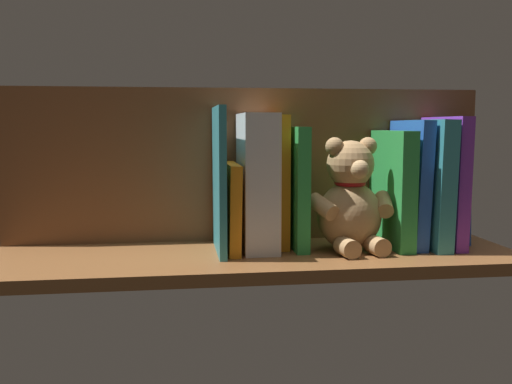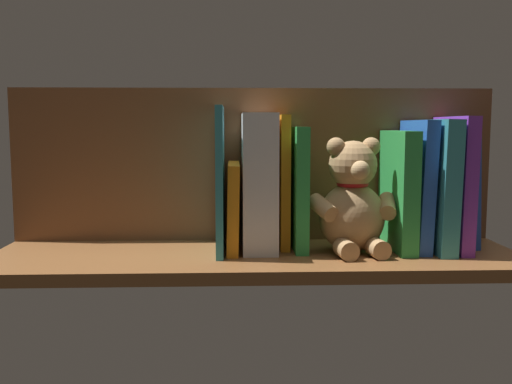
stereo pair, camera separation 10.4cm
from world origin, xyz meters
TOP-DOWN VIEW (x-y plane):
  - ground_plane at (0.00, 0.00)cm, footprint 95.66×29.33cm
  - shelf_back_panel at (0.00, -12.41)cm, footprint 95.66×1.50cm
  - book_0 at (-40.02, -5.37)cm, footprint 3.19×11.78cm
  - book_1 at (-36.96, -2.45)cm, footprint 2.72×17.63cm
  - book_2 at (-33.52, -2.05)cm, footprint 3.55×18.43cm
  - book_3 at (-30.10, -2.99)cm, footprint 3.12×16.55cm
  - book_4 at (-26.69, -2.57)cm, footprint 3.07×17.39cm
  - teddy_bear at (-17.58, 0.66)cm, footprint 16.86×14.41cm
  - book_5 at (-8.14, -3.79)cm, footprint 2.38×14.95cm
  - book_6 at (-5.40, -5.41)cm, footprint 1.76×11.71cm
  - dictionary_thick_white at (-0.71, -3.33)cm, footprint 6.29×15.67cm
  - book_7 at (4.14, -3.08)cm, footprint 2.37×16.37cm
  - book_8 at (6.49, -2.24)cm, footprint 1.29×18.04cm

SIDE VIEW (x-z plane):
  - ground_plane at x=0.00cm, z-range -2.20..0.00cm
  - book_7 at x=4.14cm, z-range -0.02..16.12cm
  - teddy_bear at x=-17.58cm, z-range -1.25..19.68cm
  - book_4 at x=-26.69cm, z-range 0.00..22.07cm
  - book_5 at x=-8.14cm, z-range 0.00..22.81cm
  - book_0 at x=-40.02cm, z-range -0.03..23.49cm
  - book_3 at x=-30.10cm, z-range -0.03..24.03cm
  - book_2 at x=-33.52cm, z-range -0.03..24.14cm
  - book_1 at x=-36.96cm, z-range -0.01..24.69cm
  - book_6 at x=-5.40cm, z-range 0.00..25.00cm
  - dictionary_thick_white at x=-0.71cm, z-range 0.00..25.27cm
  - book_8 at x=6.49cm, z-range 0.00..26.48cm
  - shelf_back_panel at x=0.00cm, z-range 0.00..30.42cm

